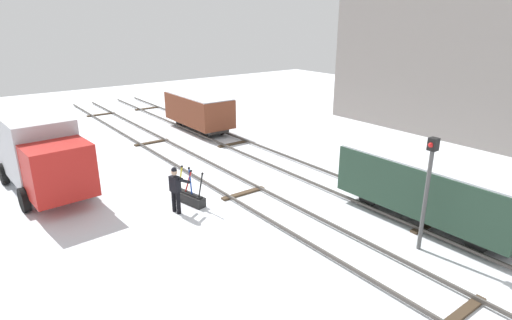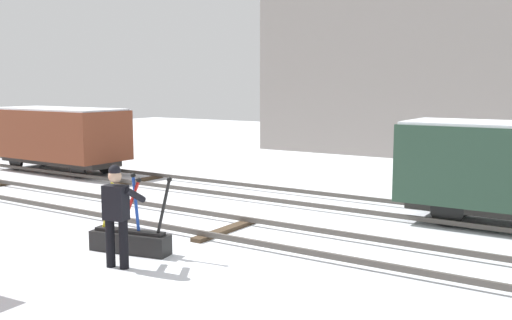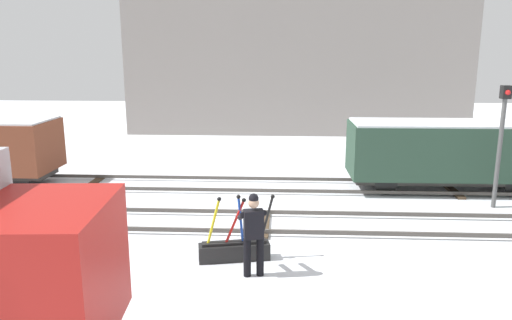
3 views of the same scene
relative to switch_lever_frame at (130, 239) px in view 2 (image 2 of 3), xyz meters
name	(u,v)px [view 2 (image 2 of 3)]	position (x,y,z in m)	size (l,w,h in m)	color
ground_plane	(225,232)	(0.57, 2.09, -0.25)	(60.00, 60.00, 0.00)	silver
track_main_line	(225,227)	(0.57, 2.09, -0.14)	(44.00, 1.94, 0.18)	#4C4742
track_siding_near	(307,198)	(0.57, 5.59, -0.14)	(44.00, 1.94, 0.18)	#4C4742
switch_lever_frame	(130,239)	(0.00, 0.00, 0.00)	(1.64, 0.66, 1.45)	black
rail_worker	(117,210)	(0.45, -0.72, 0.71)	(0.63, 0.70, 1.71)	black
apartment_building	(480,48)	(1.75, 18.72, 4.29)	(18.15, 6.82, 9.06)	gray
freight_car_back_track	(58,135)	(-9.07, 5.59, 1.03)	(5.07, 2.11, 2.19)	#2D2B28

